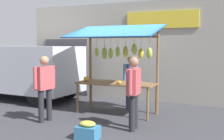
# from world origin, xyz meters

# --- Properties ---
(ground_plane) EXTENTS (40.00, 40.00, 0.00)m
(ground_plane) POSITION_xyz_m (0.00, 0.00, 0.00)
(ground_plane) COLOR #38383D
(street_backdrop) EXTENTS (9.00, 0.30, 3.40)m
(street_backdrop) POSITION_xyz_m (0.06, -2.20, 1.70)
(street_backdrop) COLOR #9E998E
(street_backdrop) RESTS_ON ground
(market_stall) EXTENTS (2.50, 1.46, 2.50)m
(market_stall) POSITION_xyz_m (0.00, -0.05, 1.56)
(market_stall) COLOR brown
(market_stall) RESTS_ON ground
(vendor_with_sunhat) EXTENTS (0.42, 0.68, 1.61)m
(vendor_with_sunhat) POSITION_xyz_m (-0.13, -0.75, 0.95)
(vendor_with_sunhat) COLOR navy
(vendor_with_sunhat) RESTS_ON ground
(shopper_in_striped_shirt) EXTENTS (0.28, 0.70, 1.65)m
(shopper_in_striped_shirt) POSITION_xyz_m (1.27, 1.55, 0.95)
(shopper_in_striped_shirt) COLOR #232328
(shopper_in_striped_shirt) RESTS_ON ground
(shopper_with_ponytail) EXTENTS (0.28, 0.70, 1.65)m
(shopper_with_ponytail) POSITION_xyz_m (-1.00, 1.29, 0.96)
(shopper_with_ponytail) COLOR #232328
(shopper_with_ponytail) RESTS_ON ground
(parked_van) EXTENTS (4.45, 1.98, 1.88)m
(parked_van) POSITION_xyz_m (4.18, -0.57, 1.12)
(parked_van) COLOR silver
(parked_van) RESTS_ON ground
(produce_crate_near) EXTENTS (0.48, 0.37, 0.38)m
(produce_crate_near) POSITION_xyz_m (-0.38, 2.29, 0.17)
(produce_crate_near) COLOR teal
(produce_crate_near) RESTS_ON ground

